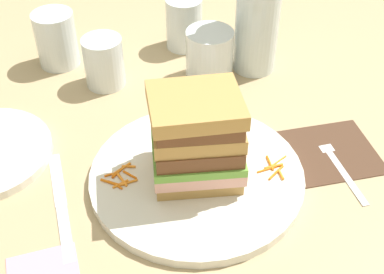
# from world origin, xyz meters

# --- Properties ---
(ground_plane) EXTENTS (3.00, 3.00, 0.00)m
(ground_plane) POSITION_xyz_m (0.00, 0.00, 0.00)
(ground_plane) COLOR tan
(main_plate) EXTENTS (0.30, 0.30, 0.01)m
(main_plate) POSITION_xyz_m (0.01, -0.00, 0.01)
(main_plate) COLOR white
(main_plate) RESTS_ON ground_plane
(sandwich) EXTENTS (0.13, 0.12, 0.14)m
(sandwich) POSITION_xyz_m (0.01, -0.00, 0.08)
(sandwich) COLOR tan
(sandwich) RESTS_ON main_plate
(carrot_shred_0) EXTENTS (0.02, 0.01, 0.00)m
(carrot_shred_0) POSITION_xyz_m (-0.08, 0.03, 0.02)
(carrot_shred_0) COLOR orange
(carrot_shred_0) RESTS_ON main_plate
(carrot_shred_1) EXTENTS (0.02, 0.02, 0.00)m
(carrot_shred_1) POSITION_xyz_m (-0.10, 0.02, 0.02)
(carrot_shred_1) COLOR orange
(carrot_shred_1) RESTS_ON main_plate
(carrot_shred_2) EXTENTS (0.02, 0.02, 0.00)m
(carrot_shred_2) POSITION_xyz_m (-0.08, 0.01, 0.02)
(carrot_shred_2) COLOR orange
(carrot_shred_2) RESTS_ON main_plate
(carrot_shred_3) EXTENTS (0.02, 0.01, 0.00)m
(carrot_shred_3) POSITION_xyz_m (-0.11, 0.02, 0.02)
(carrot_shred_3) COLOR orange
(carrot_shred_3) RESTS_ON main_plate
(carrot_shred_4) EXTENTS (0.02, 0.01, 0.00)m
(carrot_shred_4) POSITION_xyz_m (-0.10, 0.00, 0.02)
(carrot_shred_4) COLOR orange
(carrot_shred_4) RESTS_ON main_plate
(carrot_shred_5) EXTENTS (0.03, 0.02, 0.00)m
(carrot_shred_5) POSITION_xyz_m (-0.11, 0.01, 0.02)
(carrot_shred_5) COLOR orange
(carrot_shred_5) RESTS_ON main_plate
(carrot_shred_6) EXTENTS (0.03, 0.02, 0.00)m
(carrot_shred_6) POSITION_xyz_m (-0.09, 0.03, 0.02)
(carrot_shred_6) COLOR orange
(carrot_shred_6) RESTS_ON main_plate
(carrot_shred_7) EXTENTS (0.03, 0.01, 0.00)m
(carrot_shred_7) POSITION_xyz_m (-0.09, -0.00, 0.02)
(carrot_shred_7) COLOR orange
(carrot_shred_7) RESTS_ON main_plate
(carrot_shred_8) EXTENTS (0.01, 0.03, 0.00)m
(carrot_shred_8) POSITION_xyz_m (-0.09, 0.01, 0.02)
(carrot_shred_8) COLOR orange
(carrot_shred_8) RESTS_ON main_plate
(carrot_shred_9) EXTENTS (0.02, 0.02, 0.00)m
(carrot_shred_9) POSITION_xyz_m (-0.10, 0.00, 0.02)
(carrot_shred_9) COLOR orange
(carrot_shred_9) RESTS_ON main_plate
(carrot_shred_10) EXTENTS (0.03, 0.02, 0.00)m
(carrot_shred_10) POSITION_xyz_m (0.12, -0.03, 0.02)
(carrot_shred_10) COLOR orange
(carrot_shred_10) RESTS_ON main_plate
(carrot_shred_11) EXTENTS (0.03, 0.02, 0.00)m
(carrot_shred_11) POSITION_xyz_m (0.13, -0.01, 0.02)
(carrot_shred_11) COLOR orange
(carrot_shred_11) RESTS_ON main_plate
(carrot_shred_12) EXTENTS (0.03, 0.01, 0.00)m
(carrot_shred_12) POSITION_xyz_m (0.11, -0.02, 0.02)
(carrot_shred_12) COLOR orange
(carrot_shred_12) RESTS_ON main_plate
(carrot_shred_13) EXTENTS (0.00, 0.02, 0.00)m
(carrot_shred_13) POSITION_xyz_m (0.12, -0.03, 0.02)
(carrot_shred_13) COLOR orange
(carrot_shred_13) RESTS_ON main_plate
(carrot_shred_14) EXTENTS (0.00, 0.03, 0.00)m
(carrot_shred_14) POSITION_xyz_m (0.11, -0.01, 0.02)
(carrot_shred_14) COLOR orange
(carrot_shred_14) RESTS_ON main_plate
(carrot_shred_15) EXTENTS (0.03, 0.01, 0.00)m
(carrot_shred_15) POSITION_xyz_m (0.12, -0.01, 0.02)
(carrot_shred_15) COLOR orange
(carrot_shred_15) RESTS_ON main_plate
(napkin_dark) EXTENTS (0.14, 0.12, 0.00)m
(napkin_dark) POSITION_xyz_m (0.22, 0.01, 0.00)
(napkin_dark) COLOR #4C3323
(napkin_dark) RESTS_ON ground_plane
(fork) EXTENTS (0.02, 0.17, 0.00)m
(fork) POSITION_xyz_m (0.22, -0.01, 0.00)
(fork) COLOR silver
(fork) RESTS_ON napkin_dark
(knife) EXTENTS (0.03, 0.20, 0.00)m
(knife) POSITION_xyz_m (-0.18, -0.01, 0.00)
(knife) COLOR silver
(knife) RESTS_ON ground_plane
(juice_glass) EXTENTS (0.08, 0.08, 0.09)m
(juice_glass) POSITION_xyz_m (0.09, 0.24, 0.04)
(juice_glass) COLOR white
(juice_glass) RESTS_ON ground_plane
(water_bottle) EXTENTS (0.08, 0.08, 0.29)m
(water_bottle) POSITION_xyz_m (0.18, 0.26, 0.13)
(water_bottle) COLOR silver
(water_bottle) RESTS_ON ground_plane
(empty_tumbler_0) EXTENTS (0.07, 0.07, 0.09)m
(empty_tumbler_0) POSITION_xyz_m (-0.09, 0.27, 0.04)
(empty_tumbler_0) COLOR silver
(empty_tumbler_0) RESTS_ON ground_plane
(empty_tumbler_1) EXTENTS (0.07, 0.07, 0.10)m
(empty_tumbler_1) POSITION_xyz_m (-0.17, 0.35, 0.05)
(empty_tumbler_1) COLOR silver
(empty_tumbler_1) RESTS_ON ground_plane
(empty_tumbler_2) EXTENTS (0.07, 0.07, 0.10)m
(empty_tumbler_2) POSITION_xyz_m (0.07, 0.36, 0.05)
(empty_tumbler_2) COLOR silver
(empty_tumbler_2) RESTS_ON ground_plane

